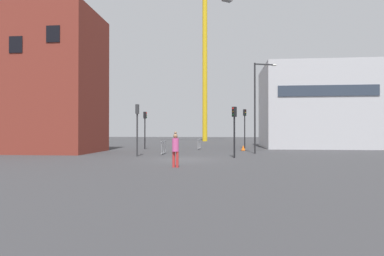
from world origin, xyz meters
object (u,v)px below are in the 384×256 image
at_px(construction_crane, 204,44).
at_px(pedestrian_waiting, 176,140).
at_px(traffic_light_island, 137,121).
at_px(traffic_cone_striped, 243,148).
at_px(streetlamp_tall, 258,100).
at_px(traffic_light_crosswalk, 245,122).
at_px(pedestrian_walking, 175,148).
at_px(traffic_light_verge, 145,124).
at_px(traffic_light_near, 234,123).

xyz_separation_m(construction_crane, pedestrian_waiting, (-0.67, -30.55, -16.72)).
relative_size(traffic_light_island, traffic_cone_striped, 7.33).
xyz_separation_m(streetlamp_tall, traffic_light_island, (-9.21, -3.95, -1.88)).
height_order(traffic_light_island, traffic_light_crosswalk, traffic_light_crosswalk).
distance_m(pedestrian_walking, traffic_cone_striped, 15.29).
height_order(construction_crane, traffic_light_crosswalk, construction_crane).
distance_m(construction_crane, traffic_cone_striped, 33.46).
height_order(construction_crane, traffic_light_verge, construction_crane).
bearing_deg(traffic_light_island, traffic_light_near, -5.42).
height_order(traffic_light_near, traffic_cone_striped, traffic_light_near).
bearing_deg(traffic_light_verge, pedestrian_waiting, -48.77).
bearing_deg(construction_crane, streetlamp_tall, -78.53).
height_order(traffic_light_island, pedestrian_walking, traffic_light_island).
xyz_separation_m(pedestrian_waiting, traffic_cone_striped, (6.14, 2.59, -0.83)).
xyz_separation_m(traffic_light_verge, traffic_cone_striped, (9.99, -1.80, -2.37)).
bearing_deg(traffic_cone_striped, streetlamp_tall, -75.56).
bearing_deg(traffic_light_crosswalk, traffic_light_verge, -167.24).
bearing_deg(pedestrian_walking, traffic_light_crosswalk, 75.72).
distance_m(traffic_light_near, traffic_cone_striped, 8.73).
bearing_deg(traffic_light_crosswalk, traffic_light_near, -97.06).
distance_m(streetlamp_tall, pedestrian_walking, 12.60).
bearing_deg(traffic_light_island, construction_crane, 85.54).
relative_size(pedestrian_walking, pedestrian_waiting, 0.95).
distance_m(traffic_light_near, pedestrian_walking, 7.18).
relative_size(traffic_light_verge, pedestrian_walking, 2.24).
distance_m(construction_crane, pedestrian_waiting, 34.83).
distance_m(construction_crane, traffic_light_near, 39.68).
relative_size(traffic_light_verge, traffic_light_island, 1.01).
bearing_deg(traffic_light_verge, traffic_light_island, -79.61).
distance_m(traffic_light_verge, traffic_light_island, 9.66).
xyz_separation_m(traffic_light_island, traffic_cone_striped, (8.25, 7.70, -2.36)).
distance_m(traffic_light_crosswalk, pedestrian_waiting, 9.57).
bearing_deg(traffic_light_verge, streetlamp_tall, -26.87).
relative_size(traffic_light_island, traffic_light_crosswalk, 0.91).
xyz_separation_m(traffic_light_island, pedestrian_walking, (3.89, -6.93, -1.59)).
relative_size(construction_crane, traffic_light_near, 7.79).
distance_m(pedestrian_waiting, traffic_cone_striped, 6.71).
height_order(traffic_light_verge, pedestrian_waiting, traffic_light_verge).
distance_m(traffic_light_crosswalk, traffic_light_near, 12.63).
xyz_separation_m(construction_crane, streetlamp_tall, (6.43, -31.70, -13.31)).
xyz_separation_m(traffic_light_island, pedestrian_waiting, (2.11, 5.10, -1.53)).
bearing_deg(construction_crane, pedestrian_waiting, -91.25).
distance_m(construction_crane, traffic_light_island, 38.85).
distance_m(traffic_light_island, pedestrian_waiting, 5.73).
bearing_deg(construction_crane, traffic_light_verge, -99.81).
height_order(traffic_light_island, pedestrian_waiting, traffic_light_island).
relative_size(construction_crane, traffic_cone_striped, 52.87).
height_order(traffic_light_crosswalk, pedestrian_waiting, traffic_light_crosswalk).
xyz_separation_m(streetlamp_tall, traffic_light_crosswalk, (-0.54, 7.91, -1.66)).
xyz_separation_m(streetlamp_tall, traffic_cone_striped, (-0.97, 3.75, -4.24)).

